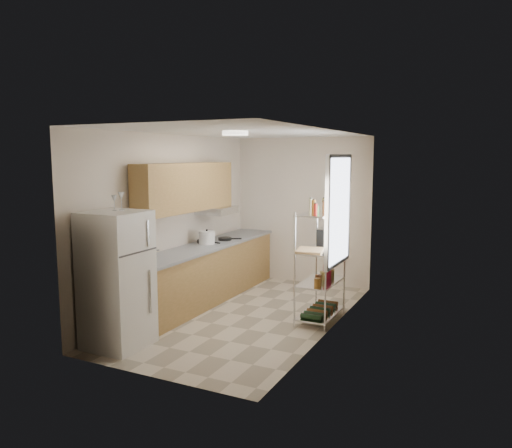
{
  "coord_description": "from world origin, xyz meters",
  "views": [
    {
      "loc": [
        3.15,
        -6.14,
        2.28
      ],
      "look_at": [
        0.03,
        0.25,
        1.3
      ],
      "focal_mm": 35.0,
      "sensor_mm": 36.0,
      "label": 1
    }
  ],
  "objects_px": {
    "refrigerator": "(117,280)",
    "frying_pan_large": "(206,241)",
    "espresso_machine": "(325,237)",
    "cutting_board": "(310,250)",
    "rice_cooker": "(207,238)"
  },
  "relations": [
    {
      "from": "refrigerator",
      "to": "frying_pan_large",
      "type": "xyz_separation_m",
      "value": [
        -0.14,
        2.24,
        0.11
      ]
    },
    {
      "from": "cutting_board",
      "to": "espresso_machine",
      "type": "relative_size",
      "value": 1.56
    },
    {
      "from": "cutting_board",
      "to": "espresso_machine",
      "type": "xyz_separation_m",
      "value": [
        0.08,
        0.39,
        0.12
      ]
    },
    {
      "from": "refrigerator",
      "to": "frying_pan_large",
      "type": "relative_size",
      "value": 5.93
    },
    {
      "from": "frying_pan_large",
      "to": "espresso_machine",
      "type": "height_order",
      "value": "espresso_machine"
    },
    {
      "from": "rice_cooker",
      "to": "espresso_machine",
      "type": "bearing_deg",
      "value": -0.89
    },
    {
      "from": "espresso_machine",
      "to": "frying_pan_large",
      "type": "bearing_deg",
      "value": -178.56
    },
    {
      "from": "rice_cooker",
      "to": "espresso_machine",
      "type": "height_order",
      "value": "espresso_machine"
    },
    {
      "from": "refrigerator",
      "to": "cutting_board",
      "type": "height_order",
      "value": "refrigerator"
    },
    {
      "from": "rice_cooker",
      "to": "cutting_board",
      "type": "distance_m",
      "value": 1.91
    },
    {
      "from": "rice_cooker",
      "to": "frying_pan_large",
      "type": "height_order",
      "value": "rice_cooker"
    },
    {
      "from": "frying_pan_large",
      "to": "cutting_board",
      "type": "bearing_deg",
      "value": -2.34
    },
    {
      "from": "rice_cooker",
      "to": "espresso_machine",
      "type": "xyz_separation_m",
      "value": [
        1.95,
        -0.03,
        0.15
      ]
    },
    {
      "from": "rice_cooker",
      "to": "espresso_machine",
      "type": "relative_size",
      "value": 0.91
    },
    {
      "from": "espresso_machine",
      "to": "refrigerator",
      "type": "bearing_deg",
      "value": -126.78
    }
  ]
}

